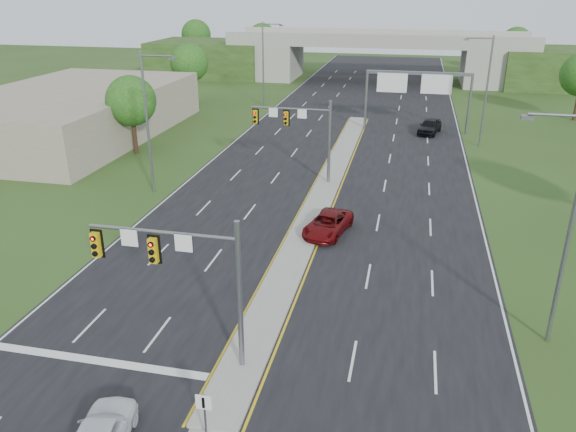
% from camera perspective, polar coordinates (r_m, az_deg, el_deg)
% --- Properties ---
extents(ground, '(240.00, 240.00, 0.00)m').
position_cam_1_polar(ground, '(25.66, -4.66, -15.05)').
color(ground, '#293E16').
rests_on(ground, ground).
extents(road, '(24.00, 160.00, 0.02)m').
position_cam_1_polar(road, '(56.89, 5.63, 6.55)').
color(road, black).
rests_on(road, ground).
extents(median, '(2.00, 54.00, 0.16)m').
position_cam_1_polar(median, '(45.53, 3.72, 2.60)').
color(median, gray).
rests_on(median, road).
extents(median_nose, '(2.00, 2.00, 0.16)m').
position_cam_1_polar(median_nose, '(22.73, -7.78, -20.79)').
color(median_nose, gray).
rests_on(median_nose, road).
extents(lane_markings, '(23.72, 160.00, 0.01)m').
position_cam_1_polar(lane_markings, '(51.18, 4.09, 4.78)').
color(lane_markings, gold).
rests_on(lane_markings, road).
extents(signal_mast_near, '(6.62, 0.60, 7.00)m').
position_cam_1_polar(signal_mast_near, '(23.75, -10.33, -5.17)').
color(signal_mast_near, slate).
rests_on(signal_mast_near, ground).
extents(signal_mast_far, '(6.62, 0.60, 7.00)m').
position_cam_1_polar(signal_mast_far, '(46.38, 1.45, 8.99)').
color(signal_mast_far, slate).
rests_on(signal_mast_far, ground).
extents(keep_right_sign, '(0.60, 0.13, 2.20)m').
position_cam_1_polar(keep_right_sign, '(21.42, -8.49, -18.96)').
color(keep_right_sign, slate).
rests_on(keep_right_sign, ground).
extents(sign_gantry, '(11.58, 0.44, 6.67)m').
position_cam_1_polar(sign_gantry, '(65.09, 12.94, 12.86)').
color(sign_gantry, slate).
rests_on(sign_gantry, ground).
extents(overpass, '(80.00, 14.00, 8.10)m').
position_cam_1_polar(overpass, '(100.26, 9.08, 15.42)').
color(overpass, gray).
rests_on(overpass, ground).
extents(lightpole_l_mid, '(2.85, 0.25, 11.00)m').
position_cam_1_polar(lightpole_l_mid, '(44.98, -13.94, 9.71)').
color(lightpole_l_mid, slate).
rests_on(lightpole_l_mid, ground).
extents(lightpole_l_far, '(2.85, 0.25, 11.00)m').
position_cam_1_polar(lightpole_l_far, '(77.47, -2.40, 15.52)').
color(lightpole_l_far, slate).
rests_on(lightpole_l_far, ground).
extents(lightpole_r_near, '(2.85, 0.25, 11.00)m').
position_cam_1_polar(lightpole_r_near, '(27.04, 26.46, -0.54)').
color(lightpole_r_near, slate).
rests_on(lightpole_r_near, ground).
extents(lightpole_r_far, '(2.85, 0.25, 11.00)m').
position_cam_1_polar(lightpole_r_far, '(60.49, 19.37, 12.30)').
color(lightpole_r_far, slate).
rests_on(lightpole_r_far, ground).
extents(tree_l_near, '(4.80, 4.80, 7.60)m').
position_cam_1_polar(tree_l_near, '(56.89, -15.66, 11.19)').
color(tree_l_near, '#382316').
rests_on(tree_l_near, ground).
extents(tree_l_mid, '(5.20, 5.20, 8.12)m').
position_cam_1_polar(tree_l_mid, '(80.92, -10.00, 15.09)').
color(tree_l_mid, '#382316').
rests_on(tree_l_mid, ground).
extents(tree_back_a, '(6.00, 6.00, 8.85)m').
position_cam_1_polar(tree_back_a, '(122.09, -9.31, 17.72)').
color(tree_back_a, '#382316').
rests_on(tree_back_a, ground).
extents(tree_back_b, '(5.60, 5.60, 8.32)m').
position_cam_1_polar(tree_back_b, '(117.75, -2.63, 17.65)').
color(tree_back_b, '#382316').
rests_on(tree_back_b, ground).
extents(tree_back_c, '(5.60, 5.60, 8.32)m').
position_cam_1_polar(tree_back_c, '(115.14, 22.14, 15.99)').
color(tree_back_c, '#382316').
rests_on(tree_back_c, ground).
extents(commercial_building, '(18.00, 30.00, 5.00)m').
position_cam_1_polar(commercial_building, '(66.67, -21.19, 9.74)').
color(commercial_building, gray).
rests_on(commercial_building, ground).
extents(car_far_a, '(3.24, 5.28, 1.37)m').
position_cam_1_polar(car_far_a, '(37.69, 4.07, -0.81)').
color(car_far_a, '#5C090B').
rests_on(car_far_a, road).
extents(car_far_c, '(3.04, 5.16, 1.65)m').
position_cam_1_polar(car_far_c, '(65.41, 14.20, 8.85)').
color(car_far_c, black).
rests_on(car_far_c, road).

